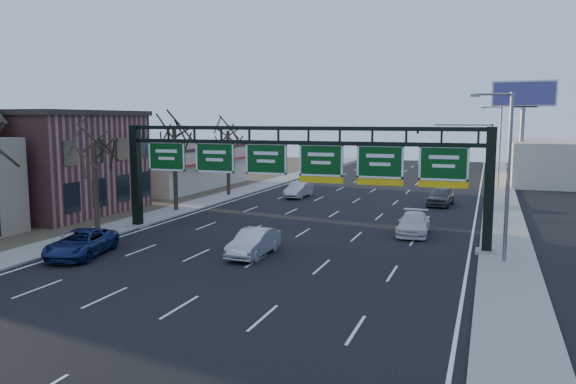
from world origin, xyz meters
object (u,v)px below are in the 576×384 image
at_px(car_silver_sedan, 254,243).
at_px(car_white_wagon, 413,224).
at_px(car_blue_suv, 81,243).
at_px(sign_gantry, 296,167).

relative_size(car_silver_sedan, car_white_wagon, 0.92).
bearing_deg(car_silver_sedan, car_blue_suv, -158.80).
xyz_separation_m(car_blue_suv, car_silver_sedan, (9.04, 3.37, 0.01)).
bearing_deg(car_silver_sedan, car_white_wagon, 50.39).
bearing_deg(sign_gantry, car_silver_sedan, -98.79).
bearing_deg(car_blue_suv, car_white_wagon, 24.13).
height_order(car_blue_suv, car_white_wagon, car_blue_suv).
bearing_deg(car_blue_suv, car_silver_sedan, 8.02).
distance_m(car_blue_suv, car_white_wagon, 20.80).
height_order(sign_gantry, car_blue_suv, sign_gantry).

